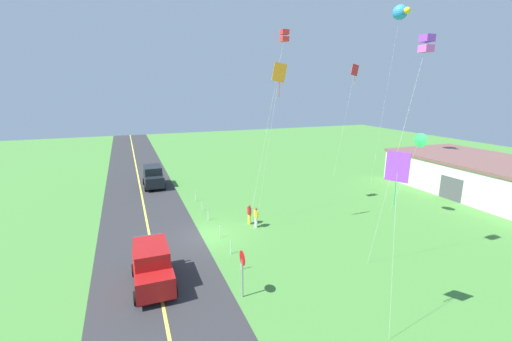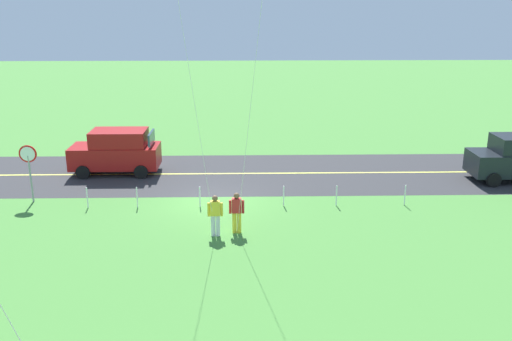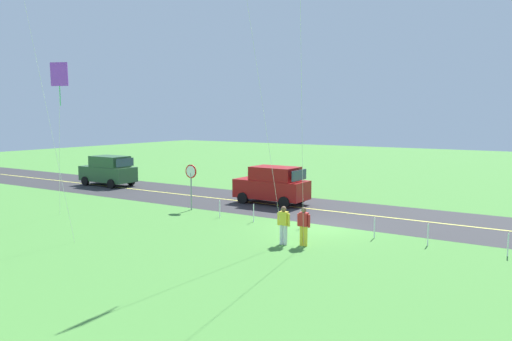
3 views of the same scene
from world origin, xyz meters
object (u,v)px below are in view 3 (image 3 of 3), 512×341
(car_parked_east_far, at_px, (108,170))
(person_adult_companion, at_px, (304,225))
(person_adult_near, at_px, (284,224))
(car_suv_foreground, at_px, (272,185))
(stop_sign, at_px, (191,178))
(kite_orange_near, at_px, (59,77))

(car_parked_east_far, distance_m, person_adult_companion, 22.04)
(car_parked_east_far, relative_size, person_adult_near, 2.75)
(car_parked_east_far, bearing_deg, person_adult_near, 157.80)
(car_suv_foreground, bearing_deg, car_parked_east_far, -0.20)
(stop_sign, bearing_deg, person_adult_companion, 158.12)
(person_adult_near, bearing_deg, car_suv_foreground, 36.01)
(stop_sign, height_order, person_adult_near, stop_sign)
(person_adult_companion, height_order, kite_orange_near, kite_orange_near)
(stop_sign, bearing_deg, person_adult_near, 154.69)
(car_suv_foreground, distance_m, person_adult_companion, 9.92)
(car_suv_foreground, xyz_separation_m, car_parked_east_far, (14.44, -0.05, 0.00))
(person_adult_companion, bearing_deg, stop_sign, 76.70)
(stop_sign, xyz_separation_m, person_adult_companion, (-8.97, 3.60, -0.94))
(stop_sign, bearing_deg, kite_orange_near, 47.71)
(stop_sign, xyz_separation_m, person_adult_near, (-8.18, 3.87, -0.94))
(stop_sign, distance_m, person_adult_near, 9.09)
(stop_sign, bearing_deg, car_suv_foreground, -123.91)
(kite_orange_near, bearing_deg, person_adult_near, -175.08)
(car_parked_east_far, distance_m, person_adult_near, 21.40)
(kite_orange_near, bearing_deg, person_adult_companion, -174.25)
(car_suv_foreground, height_order, person_adult_companion, car_suv_foreground)
(person_adult_near, relative_size, person_adult_companion, 1.00)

